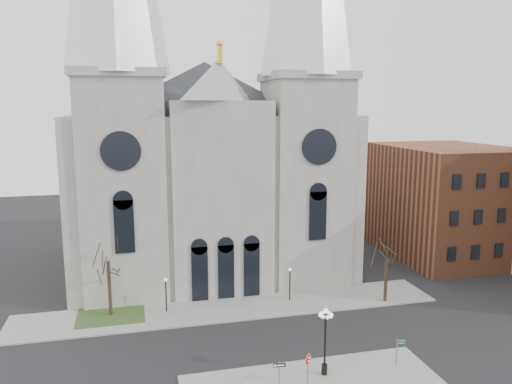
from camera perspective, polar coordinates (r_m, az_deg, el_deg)
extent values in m
plane|color=black|center=(39.02, 0.38, -19.37)|extent=(160.00, 160.00, 0.00)
cube|color=gray|center=(48.65, -2.88, -13.11)|extent=(40.00, 6.00, 0.14)
cube|color=#314B20|center=(48.90, -16.24, -13.36)|extent=(6.00, 5.00, 0.18)
cube|color=gray|center=(60.42, -5.67, 0.26)|extent=(30.00, 24.00, 18.00)
pyramid|color=#2D3035|center=(59.78, -5.92, 14.59)|extent=(33.00, 26.40, 6.00)
cube|color=gray|center=(51.14, -14.91, 0.49)|extent=(8.00, 8.00, 22.00)
cylinder|color=black|center=(46.63, -15.21, 4.55)|extent=(3.60, 0.30, 3.60)
cube|color=gray|center=(54.16, 5.61, 1.29)|extent=(8.00, 8.00, 22.00)
cylinder|color=black|center=(49.92, 7.23, 5.15)|extent=(3.60, 0.30, 3.60)
cube|color=gray|center=(50.56, -4.06, -0.75)|extent=(10.00, 5.00, 19.50)
pyramid|color=gray|center=(49.75, -4.23, 12.67)|extent=(11.00, 5.00, 4.00)
cube|color=brown|center=(68.13, 20.74, -0.95)|extent=(14.00, 18.00, 14.00)
cylinder|color=black|center=(47.97, -16.38, -10.57)|extent=(0.32, 0.32, 5.25)
cylinder|color=black|center=(50.97, 14.61, -9.88)|extent=(0.32, 0.32, 4.20)
cylinder|color=black|center=(47.84, -10.24, -11.63)|extent=(0.12, 0.12, 3.00)
sphere|color=white|center=(47.28, -10.30, -9.83)|extent=(0.32, 0.32, 0.32)
cylinder|color=black|center=(49.90, 3.89, -10.57)|extent=(0.12, 0.12, 3.00)
sphere|color=white|center=(49.36, 3.91, -8.83)|extent=(0.32, 0.32, 0.32)
cylinder|color=slate|center=(36.33, 5.92, -19.56)|extent=(0.09, 0.09, 2.21)
cylinder|color=red|center=(35.96, 5.94, -18.49)|extent=(0.74, 0.28, 0.77)
cylinder|color=white|center=(35.96, 5.94, -18.49)|extent=(0.79, 0.28, 0.82)
cube|color=white|center=(35.90, 5.95, -18.32)|extent=(0.41, 0.15, 0.10)
cube|color=white|center=(36.02, 5.94, -18.67)|extent=(0.46, 0.17, 0.10)
cylinder|color=black|center=(37.15, 7.89, -16.99)|extent=(0.15, 0.15, 4.39)
cylinder|color=black|center=(38.00, 7.82, -19.43)|extent=(0.42, 0.42, 0.76)
sphere|color=white|center=(36.04, 7.99, -13.26)|extent=(0.31, 0.31, 0.31)
cylinder|color=slate|center=(35.86, 2.68, -20.18)|extent=(0.08, 0.08, 1.95)
cube|color=black|center=(35.49, 2.69, -19.14)|extent=(0.85, 0.14, 0.28)
cylinder|color=slate|center=(39.87, 15.78, -17.17)|extent=(0.08, 0.08, 2.07)
cube|color=#0C5524|center=(39.59, 16.31, -15.96)|extent=(0.58, 0.12, 0.14)
cube|color=#0C5524|center=(39.67, 16.30, -16.20)|extent=(0.58, 0.12, 0.14)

